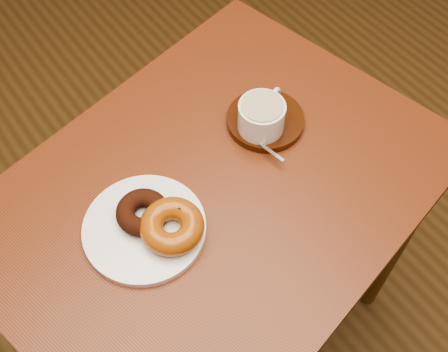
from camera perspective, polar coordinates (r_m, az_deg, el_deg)
cafe_table at (r=1.18m, az=-0.79°, el=-4.59°), size 1.00×0.83×0.83m
donut_plate at (r=1.02m, az=-8.07°, el=-5.28°), size 0.28×0.28×0.01m
donut_cinnamon at (r=1.01m, az=-8.29°, el=-3.65°), size 0.11×0.11×0.03m
donut_caramel at (r=0.99m, az=-5.33°, el=-5.09°), size 0.13×0.13×0.04m
saucer at (r=1.16m, az=4.22°, el=5.68°), size 0.22×0.22×0.02m
coffee_cup at (r=1.11m, az=3.87°, el=6.16°), size 0.12×0.09×0.07m
teaspoon at (r=1.11m, az=2.96°, el=3.85°), size 0.03×0.11×0.01m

